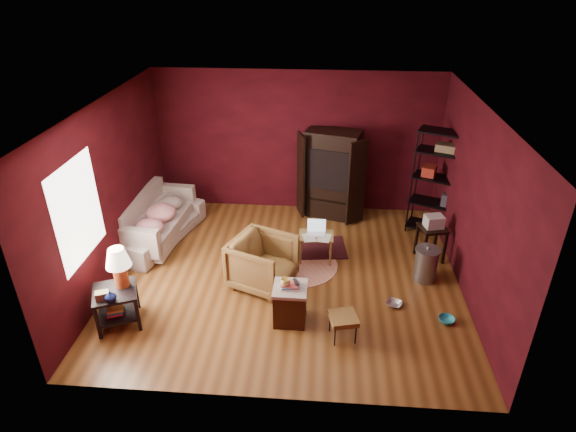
# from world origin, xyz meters

# --- Properties ---
(room) EXTENTS (5.54, 5.04, 2.84)m
(room) POSITION_xyz_m (-0.04, -0.01, 1.40)
(room) COLOR brown
(room) RESTS_ON ground
(sofa) EXTENTS (1.13, 2.15, 0.81)m
(sofa) POSITION_xyz_m (-2.42, 0.94, 0.40)
(sofa) COLOR #9F8E89
(sofa) RESTS_ON ground
(armchair) EXTENTS (1.09, 1.12, 0.90)m
(armchair) POSITION_xyz_m (-0.36, -0.26, 0.45)
(armchair) COLOR black
(armchair) RESTS_ON ground
(pet_bowl_steel) EXTENTS (0.23, 0.14, 0.23)m
(pet_bowl_steel) POSITION_xyz_m (1.66, -0.64, 0.12)
(pet_bowl_steel) COLOR #B6B8BE
(pet_bowl_steel) RESTS_ON ground
(pet_bowl_turquoise) EXTENTS (0.24, 0.12, 0.23)m
(pet_bowl_turquoise) POSITION_xyz_m (2.36, -0.96, 0.12)
(pet_bowl_turquoise) COLOR teal
(pet_bowl_turquoise) RESTS_ON ground
(vase) EXTENTS (0.21, 0.21, 0.16)m
(vase) POSITION_xyz_m (-2.23, -1.54, 0.63)
(vase) COLOR #0B1339
(vase) RESTS_ON side_table
(mug) EXTENTS (0.14, 0.12, 0.13)m
(mug) POSITION_xyz_m (0.07, -1.13, 0.71)
(mug) COLOR #E8CC71
(mug) RESTS_ON hamper
(side_table) EXTENTS (0.76, 0.76, 1.15)m
(side_table) POSITION_xyz_m (-2.25, -1.25, 0.69)
(side_table) COLOR black
(side_table) RESTS_ON ground
(sofa_cushions) EXTENTS (0.92, 1.96, 0.80)m
(sofa_cushions) POSITION_xyz_m (-2.45, 0.95, 0.39)
(sofa_cushions) COLOR #9F8E89
(sofa_cushions) RESTS_ON sofa
(hamper) EXTENTS (0.48, 0.48, 0.66)m
(hamper) POSITION_xyz_m (0.13, -1.09, 0.30)
(hamper) COLOR #401F0E
(hamper) RESTS_ON ground
(footstool) EXTENTS (0.43, 0.43, 0.37)m
(footstool) POSITION_xyz_m (0.87, -1.39, 0.32)
(footstool) COLOR black
(footstool) RESTS_ON ground
(rug_round) EXTENTS (1.43, 1.43, 0.01)m
(rug_round) POSITION_xyz_m (0.17, 0.31, 0.01)
(rug_round) COLOR beige
(rug_round) RESTS_ON ground
(rug_oriental) EXTENTS (1.24, 0.90, 0.01)m
(rug_oriental) POSITION_xyz_m (0.40, 0.86, 0.02)
(rug_oriental) COLOR #441218
(rug_oriental) RESTS_ON ground
(laptop_desk) EXTENTS (0.58, 0.46, 0.72)m
(laptop_desk) POSITION_xyz_m (0.45, 0.51, 0.44)
(laptop_desk) COLOR olive
(laptop_desk) RESTS_ON ground
(tv_armoire) EXTENTS (1.33, 0.96, 1.75)m
(tv_armoire) POSITION_xyz_m (0.69, 2.18, 0.91)
(tv_armoire) COLOR black
(tv_armoire) RESTS_ON ground
(wire_shelving) EXTENTS (1.06, 0.77, 1.99)m
(wire_shelving) POSITION_xyz_m (2.65, 1.62, 1.09)
(wire_shelving) COLOR black
(wire_shelving) RESTS_ON ground
(small_stand) EXTENTS (0.50, 0.50, 0.84)m
(small_stand) POSITION_xyz_m (2.40, 0.70, 0.63)
(small_stand) COLOR black
(small_stand) RESTS_ON ground
(trash_can) EXTENTS (0.51, 0.51, 0.62)m
(trash_can) POSITION_xyz_m (2.21, 0.07, 0.29)
(trash_can) COLOR gray
(trash_can) RESTS_ON ground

